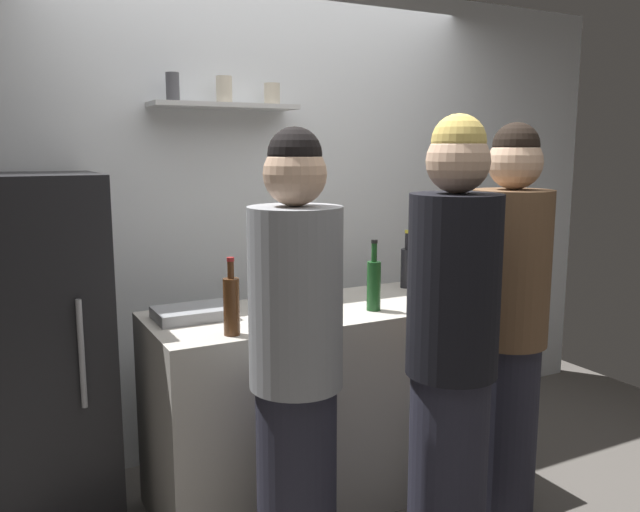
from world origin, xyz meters
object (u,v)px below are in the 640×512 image
object	(u,v)px
refrigerator	(28,357)
wine_bottle_green_glass	(374,284)
wine_bottle_amber_glass	(231,305)
baking_pan	(194,313)
person_brown_jacket	(507,331)
utensil_holder	(314,289)
person_grey_hoodie	(296,372)
person_blonde	(451,359)
wine_bottle_dark_glass	(407,266)
water_bottle_plastic	(271,284)

from	to	relation	value
refrigerator	wine_bottle_green_glass	distance (m)	1.56
refrigerator	wine_bottle_amber_glass	distance (m)	0.96
baking_pan	person_brown_jacket	size ratio (longest dim) A/B	0.19
utensil_holder	person_grey_hoodie	world-z (taller)	person_grey_hoodie
utensil_holder	person_blonde	xyz separation A→B (m)	(0.07, -0.99, -0.08)
wine_bottle_amber_glass	person_blonde	bearing A→B (deg)	-42.04
baking_pan	person_brown_jacket	bearing A→B (deg)	-30.51
refrigerator	baking_pan	bearing A→B (deg)	-19.65
wine_bottle_dark_glass	person_brown_jacket	world-z (taller)	person_brown_jacket
wine_bottle_green_glass	water_bottle_plastic	distance (m)	0.52
baking_pan	refrigerator	bearing A→B (deg)	160.35
wine_bottle_dark_glass	wine_bottle_amber_glass	bearing A→B (deg)	-159.93
wine_bottle_dark_glass	water_bottle_plastic	world-z (taller)	wine_bottle_dark_glass
wine_bottle_dark_glass	wine_bottle_green_glass	size ratio (longest dim) A/B	0.95
baking_pan	water_bottle_plastic	xyz separation A→B (m)	(0.43, 0.13, 0.07)
person_grey_hoodie	person_blonde	bearing A→B (deg)	108.50
utensil_holder	person_grey_hoodie	distance (m)	0.92
wine_bottle_dark_glass	person_brown_jacket	size ratio (longest dim) A/B	0.18
wine_bottle_dark_glass	wine_bottle_amber_glass	distance (m)	1.23
wine_bottle_dark_glass	person_brown_jacket	xyz separation A→B (m)	(-0.03, -0.80, -0.16)
wine_bottle_dark_glass	person_blonde	world-z (taller)	person_blonde
utensil_holder	wine_bottle_dark_glass	xyz separation A→B (m)	(0.58, 0.02, 0.07)
utensil_holder	refrigerator	bearing A→B (deg)	172.84
person_brown_jacket	person_blonde	xyz separation A→B (m)	(-0.48, -0.21, 0.01)
baking_pan	utensil_holder	distance (m)	0.64
water_bottle_plastic	utensil_holder	bearing A→B (deg)	-13.95
wine_bottle_green_glass	water_bottle_plastic	size ratio (longest dim) A/B	1.58
utensil_holder	person_blonde	bearing A→B (deg)	-85.78
baking_pan	person_brown_jacket	distance (m)	1.38
utensil_holder	person_grey_hoodie	bearing A→B (deg)	-121.17
wine_bottle_dark_glass	wine_bottle_green_glass	xyz separation A→B (m)	(-0.43, -0.34, 0.01)
utensil_holder	wine_bottle_amber_glass	size ratio (longest dim) A/B	0.69
refrigerator	wine_bottle_amber_glass	xyz separation A→B (m)	(0.73, -0.56, 0.27)
person_blonde	refrigerator	bearing A→B (deg)	-176.91
wine_bottle_green_glass	person_grey_hoodie	distance (m)	0.79
refrigerator	baking_pan	xyz separation A→B (m)	(0.67, -0.24, 0.17)
wine_bottle_dark_glass	refrigerator	bearing A→B (deg)	175.72
person_blonde	wine_bottle_green_glass	bearing A→B (deg)	126.21
water_bottle_plastic	person_brown_jacket	xyz separation A→B (m)	(0.76, -0.83, -0.13)
wine_bottle_green_glass	person_brown_jacket	bearing A→B (deg)	-48.65
utensil_holder	baking_pan	bearing A→B (deg)	-173.31
person_brown_jacket	person_grey_hoodie	world-z (taller)	person_brown_jacket
wine_bottle_green_glass	refrigerator	bearing A→B (deg)	161.60
wine_bottle_amber_glass	person_blonde	size ratio (longest dim) A/B	0.18
person_blonde	wine_bottle_amber_glass	bearing A→B (deg)	-179.17
wine_bottle_dark_glass	wine_bottle_amber_glass	xyz separation A→B (m)	(-1.16, -0.42, 0.01)
baking_pan	wine_bottle_dark_glass	world-z (taller)	wine_bottle_dark_glass
person_brown_jacket	water_bottle_plastic	bearing A→B (deg)	1.31
wine_bottle_green_glass	person_blonde	bearing A→B (deg)	-96.65
wine_bottle_green_glass	water_bottle_plastic	world-z (taller)	wine_bottle_green_glass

